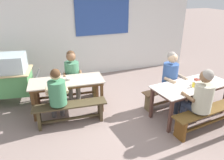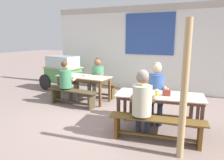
% 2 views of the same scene
% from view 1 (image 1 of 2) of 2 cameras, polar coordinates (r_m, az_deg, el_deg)
% --- Properties ---
extents(ground_plane, '(40.00, 40.00, 0.00)m').
position_cam_1_polar(ground_plane, '(4.69, 4.98, -10.76)').
color(ground_plane, gray).
extents(backdrop_wall, '(6.56, 0.23, 2.92)m').
position_cam_1_polar(backdrop_wall, '(6.68, -5.13, 14.03)').
color(backdrop_wall, silver).
rests_on(backdrop_wall, ground_plane).
extents(dining_table_far, '(1.66, 0.79, 0.75)m').
position_cam_1_polar(dining_table_far, '(4.84, -11.90, -0.97)').
color(dining_table_far, '#BFAD98').
rests_on(dining_table_far, ground_plane).
extents(dining_table_near, '(1.78, 0.91, 0.75)m').
position_cam_1_polar(dining_table_near, '(4.83, 20.24, -1.97)').
color(dining_table_near, silver).
rests_on(dining_table_near, ground_plane).
extents(bench_far_back, '(1.64, 0.38, 0.45)m').
position_cam_1_polar(bench_far_back, '(5.49, -12.02, -2.18)').
color(bench_far_back, brown).
rests_on(bench_far_back, ground_plane).
extents(bench_far_front, '(1.51, 0.43, 0.45)m').
position_cam_1_polar(bench_far_front, '(4.53, -11.00, -7.88)').
color(bench_far_front, '#443924').
rests_on(bench_far_front, ground_plane).
extents(bench_near_back, '(1.59, 0.45, 0.45)m').
position_cam_1_polar(bench_near_back, '(5.33, 15.54, -3.38)').
color(bench_near_back, brown).
rests_on(bench_near_back, ground_plane).
extents(bench_near_front, '(1.72, 0.50, 0.45)m').
position_cam_1_polar(bench_near_front, '(4.70, 24.34, -8.52)').
color(bench_near_front, brown).
rests_on(bench_near_front, ground_plane).
extents(food_cart, '(1.73, 1.01, 1.21)m').
position_cam_1_polar(food_cart, '(5.64, -27.23, 0.87)').
color(food_cart, '#509955').
rests_on(food_cart, ground_plane).
extents(person_left_back_turned, '(0.45, 0.56, 1.24)m').
position_cam_1_polar(person_left_back_turned, '(4.39, -14.35, -3.30)').
color(person_left_back_turned, '#605A5B').
rests_on(person_left_back_turned, ground_plane).
extents(person_near_front, '(0.50, 0.57, 1.32)m').
position_cam_1_polar(person_near_front, '(4.32, 22.43, -4.09)').
color(person_near_front, '#2E3851').
rests_on(person_near_front, ground_plane).
extents(person_right_near_table, '(0.50, 0.60, 1.33)m').
position_cam_1_polar(person_right_near_table, '(5.03, 15.66, 0.74)').
color(person_right_near_table, '#2E3546').
rests_on(person_right_near_table, ground_plane).
extents(person_center_facing, '(0.49, 0.60, 1.26)m').
position_cam_1_polar(person_center_facing, '(5.26, -10.51, 1.88)').
color(person_center_facing, '#676459').
rests_on(person_center_facing, ground_plane).
extents(tissue_box, '(0.15, 0.11, 0.15)m').
position_cam_1_polar(tissue_box, '(4.85, 21.93, -0.35)').
color(tissue_box, brown).
rests_on(tissue_box, dining_table_near).
extents(condiment_jar, '(0.07, 0.07, 0.13)m').
position_cam_1_polar(condiment_jar, '(4.69, 20.92, -1.03)').
color(condiment_jar, yellow).
rests_on(condiment_jar, dining_table_near).
extents(soup_bowl, '(0.13, 0.13, 0.05)m').
position_cam_1_polar(soup_bowl, '(4.82, -11.35, 0.36)').
color(soup_bowl, silver).
rests_on(soup_bowl, dining_table_far).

